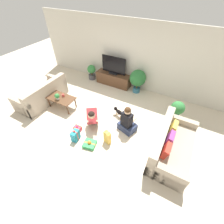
% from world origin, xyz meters
% --- Properties ---
extents(ground_plane, '(16.00, 16.00, 0.00)m').
position_xyz_m(ground_plane, '(0.00, 0.00, 0.00)').
color(ground_plane, beige).
extents(wall_back, '(8.40, 0.06, 2.60)m').
position_xyz_m(wall_back, '(0.00, 2.63, 1.30)').
color(wall_back, beige).
rests_on(wall_back, ground_plane).
extents(sofa_left, '(0.91, 1.88, 0.85)m').
position_xyz_m(sofa_left, '(-2.39, 0.01, 0.30)').
color(sofa_left, tan).
rests_on(sofa_left, ground_plane).
extents(sofa_right, '(0.91, 1.88, 0.85)m').
position_xyz_m(sofa_right, '(2.39, -0.01, 0.30)').
color(sofa_right, tan).
rests_on(sofa_right, ground_plane).
extents(coffee_table, '(1.00, 0.55, 0.43)m').
position_xyz_m(coffee_table, '(-1.51, 0.09, 0.38)').
color(coffee_table, brown).
rests_on(coffee_table, ground_plane).
extents(tv_console, '(1.51, 0.43, 0.53)m').
position_xyz_m(tv_console, '(-0.59, 2.34, 0.26)').
color(tv_console, brown).
rests_on(tv_console, ground_plane).
extents(tv, '(1.06, 0.20, 0.74)m').
position_xyz_m(tv, '(-0.59, 2.34, 0.86)').
color(tv, black).
rests_on(tv, tv_console).
extents(potted_plant_corner_right, '(0.43, 0.43, 0.81)m').
position_xyz_m(potted_plant_corner_right, '(2.24, 1.28, 0.50)').
color(potted_plant_corner_right, '#336B84').
rests_on(potted_plant_corner_right, ground_plane).
extents(potted_plant_back_left, '(0.37, 0.37, 0.67)m').
position_xyz_m(potted_plant_back_left, '(-1.69, 2.29, 0.38)').
color(potted_plant_back_left, '#4C4C51').
rests_on(potted_plant_back_left, ground_plane).
extents(potted_plant_back_right, '(0.64, 0.64, 0.97)m').
position_xyz_m(potted_plant_back_right, '(0.52, 2.29, 0.62)').
color(potted_plant_back_right, '#336B84').
rests_on(potted_plant_back_right, ground_plane).
extents(person_kneeling, '(0.68, 0.80, 0.80)m').
position_xyz_m(person_kneeling, '(-0.04, -0.11, 0.36)').
color(person_kneeling, '#23232D').
rests_on(person_kneeling, ground_plane).
extents(person_sitting, '(0.61, 0.57, 0.95)m').
position_xyz_m(person_sitting, '(1.02, 0.19, 0.36)').
color(person_sitting, '#283351').
rests_on(person_sitting, ground_plane).
extents(dog, '(0.48, 0.26, 0.30)m').
position_xyz_m(dog, '(0.52, 0.63, 0.20)').
color(dog, black).
rests_on(dog, ground_plane).
extents(gift_box_a, '(0.40, 0.38, 0.19)m').
position_xyz_m(gift_box_a, '(0.33, -0.86, 0.06)').
color(gift_box_a, '#2D934C').
rests_on(gift_box_a, ground_plane).
extents(gift_box_b, '(0.23, 0.17, 0.20)m').
position_xyz_m(gift_box_b, '(-0.33, -0.56, 0.08)').
color(gift_box_b, red).
rests_on(gift_box_b, ground_plane).
extents(gift_box_c, '(0.19, 0.27, 0.39)m').
position_xyz_m(gift_box_c, '(-0.15, -0.87, 0.17)').
color(gift_box_c, teal).
rests_on(gift_box_c, ground_plane).
extents(gift_bag_a, '(0.23, 0.17, 0.45)m').
position_xyz_m(gift_bag_a, '(0.73, -0.51, 0.22)').
color(gift_bag_a, '#E5B74C').
rests_on(gift_bag_a, ground_plane).
extents(mug, '(0.12, 0.08, 0.09)m').
position_xyz_m(mug, '(-1.48, 0.19, 0.47)').
color(mug, '#B23D38').
rests_on(mug, coffee_table).
extents(tabletop_plant, '(0.17, 0.17, 0.22)m').
position_xyz_m(tabletop_plant, '(-1.54, -0.02, 0.55)').
color(tabletop_plant, beige).
rests_on(tabletop_plant, coffee_table).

